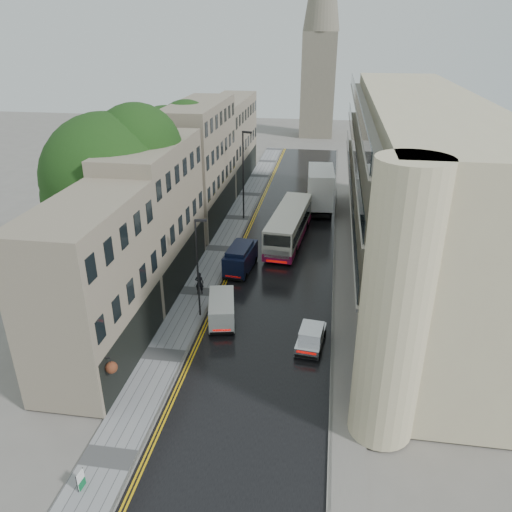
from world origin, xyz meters
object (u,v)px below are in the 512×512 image
(estate_sign, at_px, (81,480))
(lamp_post_near, at_px, (198,269))
(navy_van, at_px, (225,264))
(white_lorry, at_px, (309,194))
(white_van, at_px, (210,321))
(pedestrian, at_px, (199,283))
(lamp_post_far, at_px, (243,176))
(silver_hatchback, at_px, (297,346))
(cream_bus, at_px, (269,237))
(tree_near, at_px, (111,200))
(tree_far, at_px, (169,166))

(estate_sign, bearing_deg, lamp_post_near, 90.72)
(navy_van, distance_m, estate_sign, 21.34)
(white_lorry, relative_size, white_van, 2.27)
(pedestrian, distance_m, lamp_post_far, 17.22)
(white_lorry, relative_size, silver_hatchback, 2.59)
(cream_bus, distance_m, pedestrian, 9.48)
(lamp_post_near, distance_m, lamp_post_far, 19.89)
(tree_near, xyz_separation_m, navy_van, (8.20, 2.04, -5.74))
(pedestrian, bearing_deg, estate_sign, 81.75)
(silver_hatchback, relative_size, estate_sign, 3.98)
(cream_bus, xyz_separation_m, white_lorry, (2.88, 10.84, 0.82))
(tree_far, distance_m, cream_bus, 13.10)
(white_lorry, distance_m, lamp_post_near, 23.25)
(navy_van, bearing_deg, tree_far, 131.17)
(silver_hatchback, relative_size, lamp_post_near, 0.48)
(white_lorry, distance_m, silver_hatchback, 25.93)
(white_van, bearing_deg, pedestrian, 100.13)
(navy_van, distance_m, lamp_post_near, 6.71)
(silver_hatchback, relative_size, navy_van, 0.75)
(navy_van, distance_m, lamp_post_far, 14.14)
(silver_hatchback, distance_m, lamp_post_near, 8.53)
(navy_van, relative_size, pedestrian, 2.60)
(lamp_post_near, relative_size, lamp_post_far, 0.79)
(silver_hatchback, height_order, estate_sign, silver_hatchback)
(tree_near, xyz_separation_m, pedestrian, (6.86, -1.10, -5.93))
(white_van, xyz_separation_m, navy_van, (-0.66, 8.09, 0.28))
(silver_hatchback, xyz_separation_m, white_van, (-5.95, 1.64, 0.25))
(pedestrian, xyz_separation_m, estate_sign, (-0.72, -18.09, -0.46))
(cream_bus, bearing_deg, lamp_post_near, -101.64)
(tree_near, bearing_deg, lamp_post_near, -28.45)
(white_lorry, distance_m, lamp_post_far, 7.52)
(navy_van, relative_size, lamp_post_far, 0.50)
(cream_bus, bearing_deg, white_van, -94.50)
(cream_bus, height_order, estate_sign, cream_bus)
(silver_hatchback, height_order, pedestrian, pedestrian)
(white_lorry, xyz_separation_m, estate_sign, (-7.89, -37.36, -1.84))
(cream_bus, height_order, white_lorry, white_lorry)
(white_van, relative_size, estate_sign, 4.55)
(silver_hatchback, bearing_deg, tree_near, 158.94)
(tree_near, relative_size, silver_hatchback, 3.98)
(white_van, height_order, lamp_post_near, lamp_post_near)
(white_lorry, bearing_deg, cream_bus, -107.95)
(white_van, distance_m, lamp_post_near, 3.59)
(silver_hatchback, distance_m, pedestrian, 10.33)
(cream_bus, distance_m, white_van, 13.60)
(lamp_post_near, bearing_deg, white_lorry, 65.31)
(tree_near, relative_size, lamp_post_near, 1.92)
(white_van, relative_size, pedestrian, 2.23)
(tree_far, relative_size, navy_van, 2.68)
(tree_far, relative_size, cream_bus, 1.09)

